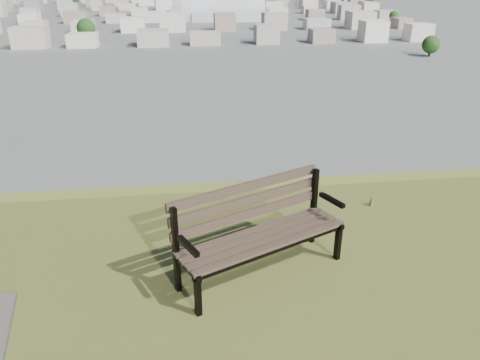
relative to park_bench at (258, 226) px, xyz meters
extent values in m
cube|color=#483A29|center=(0.13, -0.28, -0.10)|extent=(1.83, 0.92, 0.04)
cube|color=#483A29|center=(0.08, -0.16, -0.10)|extent=(1.83, 0.92, 0.04)
cube|color=#483A29|center=(0.02, -0.04, -0.10)|extent=(1.83, 0.92, 0.04)
cube|color=#483A29|center=(-0.04, 0.08, -0.10)|extent=(1.83, 0.92, 0.04)
cube|color=#483A29|center=(-0.07, 0.16, 0.08)|extent=(1.80, 0.87, 0.11)
cube|color=#483A29|center=(-0.08, 0.18, 0.23)|extent=(1.80, 0.87, 0.11)
cube|color=#483A29|center=(-0.10, 0.20, 0.39)|extent=(1.80, 0.87, 0.11)
cube|color=black|center=(-0.71, -0.70, -0.34)|extent=(0.08, 0.08, 0.48)
cube|color=black|center=(-0.91, -0.27, -0.08)|extent=(0.08, 0.08, 1.01)
cube|color=black|center=(-0.81, -0.50, -0.13)|extent=(0.28, 0.52, 0.05)
cube|color=black|center=(-0.78, -0.55, 0.14)|extent=(0.22, 0.38, 0.05)
cube|color=black|center=(0.99, 0.10, -0.34)|extent=(0.08, 0.08, 0.48)
cube|color=black|center=(0.79, 0.52, -0.08)|extent=(0.08, 0.08, 1.01)
cube|color=black|center=(0.90, 0.29, -0.13)|extent=(0.28, 0.52, 0.05)
cube|color=black|center=(0.92, 0.25, 0.14)|extent=(0.22, 0.38, 0.05)
cube|color=black|center=(0.14, -0.29, -0.15)|extent=(1.80, 0.87, 0.04)
cube|color=black|center=(-0.04, 0.09, -0.15)|extent=(1.80, 0.87, 0.04)
cone|color=brown|center=(1.95, 1.38, -0.49)|extent=(0.08, 0.08, 0.18)
cube|color=silver|center=(28.97, 302.56, -22.81)|extent=(51.91, 26.59, 5.54)
cylinder|color=silver|center=(28.97, 302.56, -20.04)|extent=(51.91, 26.59, 21.04)
cube|color=white|center=(-60.45, 198.18, -22.08)|extent=(11.00, 11.00, 7.00)
cube|color=#ABA092|center=(-36.45, 198.18, -22.08)|extent=(11.00, 11.00, 7.00)
cube|color=beige|center=(-12.45, 198.18, -22.08)|extent=(11.00, 11.00, 7.00)
cube|color=#ADADB2|center=(11.55, 198.18, -22.08)|extent=(11.00, 11.00, 7.00)
cube|color=#BFAF9B|center=(35.55, 198.18, -22.08)|extent=(11.00, 11.00, 7.00)
cube|color=gray|center=(59.55, 198.18, -22.08)|extent=(11.00, 11.00, 7.00)
cube|color=beige|center=(83.55, 198.18, -22.08)|extent=(11.00, 11.00, 7.00)
cube|color=#B0A79F|center=(107.55, 198.18, -22.08)|extent=(11.00, 11.00, 7.00)
cube|color=beige|center=(-72.45, 248.18, -22.08)|extent=(11.00, 11.00, 7.00)
cube|color=#ADADB2|center=(-48.45, 248.18, -22.08)|extent=(11.00, 11.00, 7.00)
cube|color=#BFAF9B|center=(-24.45, 248.18, -22.08)|extent=(11.00, 11.00, 7.00)
cube|color=gray|center=(-0.45, 248.18, -22.08)|extent=(11.00, 11.00, 7.00)
cube|color=beige|center=(23.55, 248.18, -22.08)|extent=(11.00, 11.00, 7.00)
cube|color=#B0A79F|center=(47.55, 248.18, -22.08)|extent=(11.00, 11.00, 7.00)
cube|color=white|center=(71.55, 248.18, -22.08)|extent=(11.00, 11.00, 7.00)
cube|color=#ABA092|center=(95.55, 248.18, -22.08)|extent=(11.00, 11.00, 7.00)
cube|color=beige|center=(119.55, 248.18, -22.08)|extent=(11.00, 11.00, 7.00)
cube|color=gray|center=(-84.45, 298.18, -22.08)|extent=(11.00, 11.00, 7.00)
cube|color=beige|center=(-60.45, 298.18, -22.08)|extent=(11.00, 11.00, 7.00)
cube|color=#B0A79F|center=(-36.45, 298.18, -22.08)|extent=(11.00, 11.00, 7.00)
cube|color=white|center=(-12.45, 298.18, -22.08)|extent=(11.00, 11.00, 7.00)
cube|color=#ABA092|center=(11.55, 298.18, -22.08)|extent=(11.00, 11.00, 7.00)
cube|color=beige|center=(35.55, 298.18, -22.08)|extent=(11.00, 11.00, 7.00)
cube|color=#ADADB2|center=(59.55, 298.18, -22.08)|extent=(11.00, 11.00, 7.00)
cube|color=#BFAF9B|center=(83.55, 298.18, -22.08)|extent=(11.00, 11.00, 7.00)
cube|color=gray|center=(107.55, 298.18, -22.08)|extent=(11.00, 11.00, 7.00)
cube|color=beige|center=(131.55, 298.18, -22.08)|extent=(11.00, 11.00, 7.00)
cube|color=#ABA092|center=(-96.45, 348.18, -22.08)|extent=(11.00, 11.00, 7.00)
cube|color=beige|center=(-72.45, 348.18, -22.08)|extent=(11.00, 11.00, 7.00)
cube|color=#ADADB2|center=(-48.45, 348.18, -22.08)|extent=(11.00, 11.00, 7.00)
cube|color=#BFAF9B|center=(-24.45, 348.18, -22.08)|extent=(11.00, 11.00, 7.00)
cube|color=gray|center=(-0.45, 348.18, -22.08)|extent=(11.00, 11.00, 7.00)
cube|color=beige|center=(23.55, 348.18, -22.08)|extent=(11.00, 11.00, 7.00)
cube|color=#B0A79F|center=(47.55, 348.18, -22.08)|extent=(11.00, 11.00, 7.00)
cube|color=white|center=(71.55, 348.18, -22.08)|extent=(11.00, 11.00, 7.00)
cube|color=#ABA092|center=(95.55, 348.18, -22.08)|extent=(11.00, 11.00, 7.00)
cube|color=beige|center=(119.55, 348.18, -22.08)|extent=(11.00, 11.00, 7.00)
cube|color=#ADADB2|center=(143.55, 348.18, -22.08)|extent=(11.00, 11.00, 7.00)
cube|color=gray|center=(-132.45, 398.18, -22.08)|extent=(11.00, 11.00, 7.00)
cube|color=beige|center=(-108.45, 398.18, -22.08)|extent=(11.00, 11.00, 7.00)
cube|color=#B0A79F|center=(-84.45, 398.18, -22.08)|extent=(11.00, 11.00, 7.00)
cube|color=white|center=(-60.45, 398.18, -22.08)|extent=(11.00, 11.00, 7.00)
cube|color=#ABA092|center=(-36.45, 398.18, -22.08)|extent=(11.00, 11.00, 7.00)
cube|color=beige|center=(-12.45, 398.18, -22.08)|extent=(11.00, 11.00, 7.00)
cube|color=#ADADB2|center=(11.55, 398.18, -22.08)|extent=(11.00, 11.00, 7.00)
cube|color=#BFAF9B|center=(35.55, 398.18, -22.08)|extent=(11.00, 11.00, 7.00)
cube|color=gray|center=(59.55, 398.18, -22.08)|extent=(11.00, 11.00, 7.00)
cube|color=beige|center=(83.55, 398.18, -22.08)|extent=(11.00, 11.00, 7.00)
cube|color=#B0A79F|center=(107.55, 398.18, -22.08)|extent=(11.00, 11.00, 7.00)
cube|color=white|center=(131.55, 398.18, -22.08)|extent=(11.00, 11.00, 7.00)
cube|color=#ABA092|center=(155.55, 398.18, -22.08)|extent=(11.00, 11.00, 7.00)
cube|color=#ADADB2|center=(-144.45, 448.18, -22.08)|extent=(11.00, 11.00, 7.00)
cube|color=#BFAF9B|center=(-120.45, 448.18, -22.08)|extent=(11.00, 11.00, 7.00)
cube|color=gray|center=(-96.45, 448.18, -22.08)|extent=(11.00, 11.00, 7.00)
cube|color=beige|center=(-72.45, 448.18, -22.08)|extent=(11.00, 11.00, 7.00)
cube|color=#B0A79F|center=(-48.45, 448.18, -22.08)|extent=(11.00, 11.00, 7.00)
cube|color=white|center=(-24.45, 448.18, -22.08)|extent=(11.00, 11.00, 7.00)
cube|color=#ABA092|center=(-0.45, 448.18, -22.08)|extent=(11.00, 11.00, 7.00)
cube|color=beige|center=(23.55, 448.18, -22.08)|extent=(11.00, 11.00, 7.00)
cube|color=#ADADB2|center=(47.55, 448.18, -22.08)|extent=(11.00, 11.00, 7.00)
cube|color=#BFAF9B|center=(71.55, 448.18, -22.08)|extent=(11.00, 11.00, 7.00)
cube|color=gray|center=(95.55, 448.18, -22.08)|extent=(11.00, 11.00, 7.00)
cube|color=beige|center=(119.55, 448.18, -22.08)|extent=(11.00, 11.00, 7.00)
cube|color=#B0A79F|center=(143.55, 448.18, -22.08)|extent=(11.00, 11.00, 7.00)
cube|color=white|center=(167.55, 448.18, -22.08)|extent=(11.00, 11.00, 7.00)
cube|color=beige|center=(-156.45, 498.18, -22.08)|extent=(11.00, 11.00, 7.00)
cylinder|color=#312018|center=(89.55, 158.18, -24.53)|extent=(0.80, 0.80, 2.10)
sphere|color=#173412|center=(89.55, 158.18, -21.38)|extent=(6.30, 6.30, 6.30)
cylinder|color=#312018|center=(-40.45, 218.18, -24.23)|extent=(0.80, 0.80, 2.70)
sphere|color=#173412|center=(-40.45, 218.18, -20.18)|extent=(8.10, 8.10, 8.10)
cylinder|color=#312018|center=(129.55, 278.18, -24.61)|extent=(0.80, 0.80, 1.95)
sphere|color=#173412|center=(129.55, 278.18, -21.68)|extent=(5.85, 5.85, 5.85)
cylinder|color=#312018|center=(59.55, 398.18, -24.46)|extent=(0.80, 0.80, 2.25)
sphere|color=#173412|center=(59.55, 398.18, -21.08)|extent=(6.75, 6.75, 6.75)
cylinder|color=#312018|center=(-90.45, 458.18, -24.16)|extent=(0.80, 0.80, 2.85)
cylinder|color=#312018|center=(-130.45, 498.18, -24.38)|extent=(0.80, 0.80, 2.40)
cylinder|color=#312018|center=(39.55, 298.18, -24.53)|extent=(0.80, 0.80, 2.10)
sphere|color=#173412|center=(39.55, 298.18, -21.38)|extent=(6.30, 6.30, 6.30)
cylinder|color=#312018|center=(169.55, 418.18, -24.31)|extent=(0.80, 0.80, 2.55)
sphere|color=#173412|center=(169.55, 418.18, -20.48)|extent=(7.65, 7.65, 7.65)
camera|label=1|loc=(-0.78, -4.50, 2.60)|focal=35.00mm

